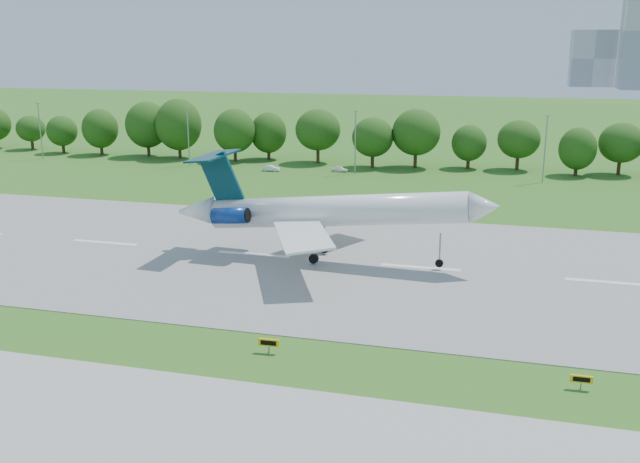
{
  "coord_description": "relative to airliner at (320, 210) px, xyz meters",
  "views": [
    {
      "loc": [
        8.91,
        -52.03,
        24.61
      ],
      "look_at": [
        -9.87,
        18.0,
        5.4
      ],
      "focal_mm": 40.0,
      "sensor_mm": 36.0,
      "label": 1
    }
  ],
  "objects": [
    {
      "name": "ground",
      "position": [
        11.76,
        -25.04,
        -6.05
      ],
      "size": [
        600.0,
        600.0,
        0.0
      ],
      "primitive_type": "plane",
      "color": "#2A631A",
      "rests_on": "ground"
    },
    {
      "name": "tree_line",
      "position": [
        11.76,
        66.96,
        0.14
      ],
      "size": [
        288.4,
        8.4,
        10.4
      ],
      "color": "#382314",
      "rests_on": "ground"
    },
    {
      "name": "airliner",
      "position": [
        0.0,
        0.0,
        0.0
      ],
      "size": [
        38.32,
        27.86,
        12.09
      ],
      "rotation": [
        0.0,
        -0.09,
        -0.02
      ],
      "color": "white",
      "rests_on": "ground"
    },
    {
      "name": "service_vehicle_a",
      "position": [
        -24.94,
        55.46,
        -5.47
      ],
      "size": [
        3.52,
        1.35,
        1.14
      ],
      "primitive_type": "imported",
      "rotation": [
        0.0,
        0.0,
        1.53
      ],
      "color": "silver",
      "rests_on": "ground"
    },
    {
      "name": "taxi_sign_left",
      "position": [
        2.66,
        -26.09,
        -5.13
      ],
      "size": [
        1.77,
        0.29,
        1.24
      ],
      "rotation": [
        0.0,
        0.0,
        0.04
      ],
      "color": "gray",
      "rests_on": "ground"
    },
    {
      "name": "taxi_sign_centre",
      "position": [
        26.83,
        -26.2,
        -5.21
      ],
      "size": [
        1.6,
        0.22,
        1.13
      ],
      "rotation": [
        0.0,
        0.0,
        0.01
      ],
      "color": "gray",
      "rests_on": "ground"
    },
    {
      "name": "light_poles",
      "position": [
        9.26,
        56.96,
        0.29
      ],
      "size": [
        175.9,
        0.25,
        12.19
      ],
      "color": "gray",
      "rests_on": "ground"
    },
    {
      "name": "service_vehicle_b",
      "position": [
        -11.52,
        58.23,
        -5.5
      ],
      "size": [
        3.34,
        1.73,
        1.09
      ],
      "primitive_type": "imported",
      "rotation": [
        0.0,
        0.0,
        1.43
      ],
      "color": "white",
      "rests_on": "ground"
    },
    {
      "name": "runway",
      "position": [
        11.76,
        -0.04,
        -6.01
      ],
      "size": [
        400.0,
        45.0,
        0.08
      ],
      "primitive_type": "cube",
      "color": "gray",
      "rests_on": "ground"
    }
  ]
}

